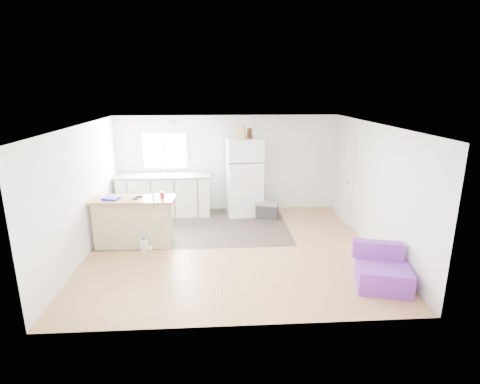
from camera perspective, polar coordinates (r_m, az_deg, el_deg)
The scene contains 19 objects.
room at distance 7.04m, azimuth -1.23°, elevation 0.41°, with size 5.51×5.01×2.41m.
vinyl_zone at distance 8.61m, azimuth -6.40°, elevation -5.20°, with size 4.05×2.50×0.00m, color #372F29.
window at distance 9.48m, azimuth -11.38°, elevation 6.23°, with size 1.18×0.06×0.98m.
interior_door at distance 9.10m, azimuth 15.74°, elevation 2.13°, with size 0.11×0.92×2.10m.
ceiling_fixture at distance 8.07m, azimuth -10.36°, elevation 10.49°, with size 0.30×0.30×0.07m, color white.
kitchen_cabinets at distance 9.38m, azimuth -11.42°, elevation -0.36°, with size 2.27×0.72×1.31m.
peninsula at distance 7.70m, azimuth -15.89°, elevation -4.37°, with size 1.60×0.65×0.97m.
refrigerator at distance 9.15m, azimuth 0.64°, elevation 2.31°, with size 0.89×0.85×1.88m.
cooler at distance 9.07m, azimuth 4.16°, elevation -2.68°, with size 0.61×0.50×0.41m.
purple_seat at distance 6.45m, azimuth 20.84°, elevation -11.29°, with size 0.96×0.93×0.65m.
cleaner_jug at distance 7.49m, azimuth -14.39°, elevation -7.90°, with size 0.15×0.13×0.27m.
mop at distance 7.48m, azimuth -13.30°, elevation -6.93°, with size 0.21×0.33×1.15m.
red_cup at distance 7.43m, azimuth -11.78°, elevation -0.44°, with size 0.08×0.08×0.12m, color red.
blue_tray at distance 7.61m, azimuth -19.08°, elevation -0.93°, with size 0.30×0.22×0.04m, color #1219B1.
tool_a at distance 7.59m, azimuth -15.18°, elevation -0.68°, with size 0.14×0.05×0.03m, color black.
tool_b at distance 7.46m, azimuth -15.72°, elevation -1.01°, with size 0.10×0.04×0.03m, color black.
cardboard_box at distance 8.94m, azimuth 0.10°, elevation 9.09°, with size 0.20×0.10×0.30m, color #9F895B.
bottle_left at distance 8.90m, azimuth 1.21°, elevation 8.89°, with size 0.07×0.07×0.25m, color #371F0A.
bottle_right at distance 8.96m, azimuth 1.67°, elevation 8.93°, with size 0.07×0.07×0.25m, color #371F0A.
Camera 1 is at (-0.29, -6.79, 3.04)m, focal length 28.00 mm.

